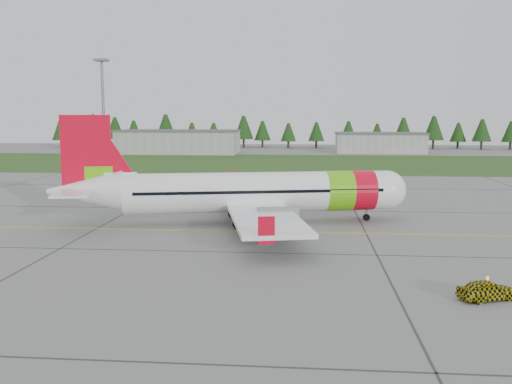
{
  "coord_description": "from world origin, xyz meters",
  "views": [
    {
      "loc": [
        4.49,
        -42.94,
        10.67
      ],
      "look_at": [
        -0.07,
        9.18,
        3.5
      ],
      "focal_mm": 40.0,
      "sensor_mm": 36.0,
      "label": 1
    }
  ],
  "objects": [
    {
      "name": "hangar_west",
      "position": [
        -30.0,
        110.0,
        3.0
      ],
      "size": [
        32.0,
        14.0,
        6.0
      ],
      "primitive_type": "cube",
      "color": "#A8A8A3",
      "rests_on": "ground"
    },
    {
      "name": "service_van",
      "position": [
        -28.81,
        52.33,
        2.03
      ],
      "size": [
        1.75,
        1.69,
        4.05
      ],
      "primitive_type": "imported",
      "rotation": [
        0.0,
        0.0,
        0.3
      ],
      "color": "white",
      "rests_on": "ground"
    },
    {
      "name": "follow_me_car",
      "position": [
        15.03,
        -10.05,
        1.74
      ],
      "size": [
        1.6,
        1.72,
        3.48
      ],
      "primitive_type": "imported",
      "rotation": [
        0.0,
        0.0,
        1.93
      ],
      "color": "#CBBE0B",
      "rests_on": "ground"
    },
    {
      "name": "taxi_guideline",
      "position": [
        0.0,
        8.0,
        0.01
      ],
      "size": [
        120.0,
        0.25,
        0.02
      ],
      "primitive_type": "cube",
      "color": "gold",
      "rests_on": "ground"
    },
    {
      "name": "grass_strip",
      "position": [
        0.0,
        82.0,
        0.01
      ],
      "size": [
        320.0,
        50.0,
        0.03
      ],
      "primitive_type": "cube",
      "color": "#30561E",
      "rests_on": "ground"
    },
    {
      "name": "treeline",
      "position": [
        0.0,
        138.0,
        5.0
      ],
      "size": [
        160.0,
        8.0,
        10.0
      ],
      "primitive_type": null,
      "color": "#1C3F14",
      "rests_on": "ground"
    },
    {
      "name": "hangar_east",
      "position": [
        25.0,
        118.0,
        2.6
      ],
      "size": [
        24.0,
        12.0,
        5.2
      ],
      "primitive_type": "cube",
      "color": "#A8A8A3",
      "rests_on": "ground"
    },
    {
      "name": "ground",
      "position": [
        0.0,
        0.0,
        0.0
      ],
      "size": [
        320.0,
        320.0,
        0.0
      ],
      "primitive_type": "plane",
      "color": "gray",
      "rests_on": "ground"
    },
    {
      "name": "floodlight_mast",
      "position": [
        -32.0,
        58.0,
        10.0
      ],
      "size": [
        0.5,
        0.5,
        20.0
      ],
      "primitive_type": "cylinder",
      "color": "slate",
      "rests_on": "ground"
    },
    {
      "name": "aircraft",
      "position": [
        -0.9,
        12.0,
        3.06
      ],
      "size": [
        34.62,
        32.44,
        10.6
      ],
      "rotation": [
        0.0,
        0.0,
        0.21
      ],
      "color": "white",
      "rests_on": "ground"
    }
  ]
}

